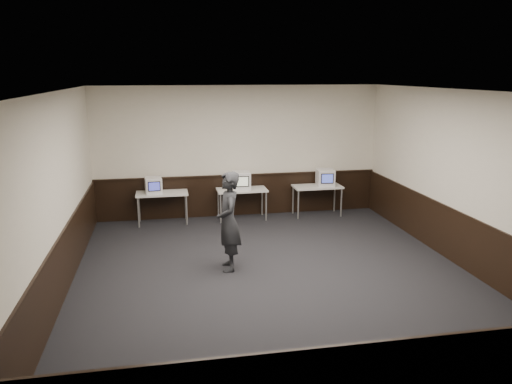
{
  "coord_description": "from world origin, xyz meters",
  "views": [
    {
      "loc": [
        -1.84,
        -7.98,
        3.49
      ],
      "look_at": [
        -0.03,
        1.6,
        1.15
      ],
      "focal_mm": 35.0,
      "sensor_mm": 36.0,
      "label": 1
    }
  ],
  "objects_px": {
    "desk_center": "(242,192)",
    "emac_left": "(153,185)",
    "emac_right": "(325,178)",
    "desk_left": "(162,195)",
    "person": "(229,221)",
    "desk_right": "(317,189)",
    "emac_center": "(241,180)"
  },
  "relations": [
    {
      "from": "desk_center",
      "to": "emac_left",
      "type": "bearing_deg",
      "value": -178.92
    },
    {
      "from": "emac_left",
      "to": "emac_right",
      "type": "xyz_separation_m",
      "value": [
        4.18,
        0.01,
        0.02
      ]
    },
    {
      "from": "desk_left",
      "to": "person",
      "type": "height_order",
      "value": "person"
    },
    {
      "from": "desk_center",
      "to": "desk_right",
      "type": "relative_size",
      "value": 1.0
    },
    {
      "from": "emac_left",
      "to": "person",
      "type": "bearing_deg",
      "value": -72.18
    },
    {
      "from": "emac_left",
      "to": "desk_right",
      "type": "bearing_deg",
      "value": -5.39
    },
    {
      "from": "desk_center",
      "to": "emac_center",
      "type": "distance_m",
      "value": 0.28
    },
    {
      "from": "emac_left",
      "to": "desk_left",
      "type": "bearing_deg",
      "value": 6.04
    },
    {
      "from": "emac_right",
      "to": "person",
      "type": "relative_size",
      "value": 0.27
    },
    {
      "from": "desk_left",
      "to": "desk_center",
      "type": "relative_size",
      "value": 1.0
    },
    {
      "from": "desk_right",
      "to": "desk_left",
      "type": "bearing_deg",
      "value": 180.0
    },
    {
      "from": "desk_center",
      "to": "emac_right",
      "type": "distance_m",
      "value": 2.11
    },
    {
      "from": "desk_center",
      "to": "emac_center",
      "type": "height_order",
      "value": "emac_center"
    },
    {
      "from": "desk_left",
      "to": "person",
      "type": "bearing_deg",
      "value": -69.43
    },
    {
      "from": "emac_left",
      "to": "emac_center",
      "type": "bearing_deg",
      "value": -4.81
    },
    {
      "from": "desk_center",
      "to": "person",
      "type": "height_order",
      "value": "person"
    },
    {
      "from": "emac_right",
      "to": "person",
      "type": "bearing_deg",
      "value": -127.2
    },
    {
      "from": "desk_right",
      "to": "desk_center",
      "type": "bearing_deg",
      "value": 180.0
    },
    {
      "from": "emac_right",
      "to": "emac_center",
      "type": "bearing_deg",
      "value": -175.38
    },
    {
      "from": "desk_left",
      "to": "emac_right",
      "type": "distance_m",
      "value": 4.0
    },
    {
      "from": "desk_left",
      "to": "emac_left",
      "type": "xyz_separation_m",
      "value": [
        -0.19,
        -0.04,
        0.26
      ]
    },
    {
      "from": "desk_left",
      "to": "desk_right",
      "type": "xyz_separation_m",
      "value": [
        3.8,
        0.0,
        0.0
      ]
    },
    {
      "from": "emac_center",
      "to": "desk_left",
      "type": "bearing_deg",
      "value": -175.79
    },
    {
      "from": "desk_center",
      "to": "person",
      "type": "distance_m",
      "value": 3.2
    },
    {
      "from": "person",
      "to": "desk_right",
      "type": "bearing_deg",
      "value": 140.55
    },
    {
      "from": "emac_center",
      "to": "person",
      "type": "relative_size",
      "value": 0.27
    },
    {
      "from": "emac_center",
      "to": "emac_right",
      "type": "bearing_deg",
      "value": 3.38
    },
    {
      "from": "desk_left",
      "to": "emac_left",
      "type": "bearing_deg",
      "value": -168.0
    },
    {
      "from": "emac_right",
      "to": "person",
      "type": "distance_m",
      "value": 4.18
    },
    {
      "from": "desk_center",
      "to": "desk_left",
      "type": "bearing_deg",
      "value": 180.0
    },
    {
      "from": "desk_left",
      "to": "emac_center",
      "type": "relative_size",
      "value": 2.47
    },
    {
      "from": "desk_left",
      "to": "desk_right",
      "type": "relative_size",
      "value": 1.0
    }
  ]
}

